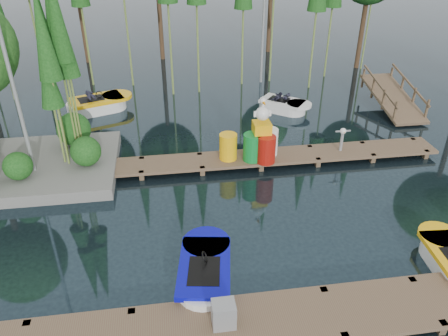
{
  "coord_description": "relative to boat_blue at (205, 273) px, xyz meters",
  "views": [
    {
      "loc": [
        -1.13,
        -10.62,
        7.66
      ],
      "look_at": [
        0.5,
        0.5,
        1.1
      ],
      "focal_mm": 35.0,
      "sensor_mm": 36.0,
      "label": 1
    }
  ],
  "objects": [
    {
      "name": "ground_plane",
      "position": [
        0.46,
        2.91,
        -0.26
      ],
      "size": [
        90.0,
        90.0,
        0.0
      ],
      "primitive_type": "plane",
      "color": "#1C2B34"
    },
    {
      "name": "near_dock",
      "position": [
        0.46,
        -1.59,
        -0.02
      ],
      "size": [
        18.0,
        1.5,
        0.5
      ],
      "color": "brown",
      "rests_on": "ground"
    },
    {
      "name": "far_dock",
      "position": [
        1.46,
        5.41,
        -0.03
      ],
      "size": [
        15.0,
        1.2,
        0.5
      ],
      "color": "brown",
      "rests_on": "ground"
    },
    {
      "name": "lamp_island",
      "position": [
        -5.04,
        5.41,
        4.0
      ],
      "size": [
        0.3,
        0.3,
        7.25
      ],
      "color": "gray",
      "rests_on": "ground"
    },
    {
      "name": "ramp",
      "position": [
        9.46,
        9.42,
        0.33
      ],
      "size": [
        1.5,
        3.94,
        1.49
      ],
      "color": "brown",
      "rests_on": "ground"
    },
    {
      "name": "boat_blue",
      "position": [
        0.0,
        0.0,
        0.0
      ],
      "size": [
        1.59,
        2.8,
        0.89
      ],
      "rotation": [
        0.0,
        0.0,
        -0.16
      ],
      "color": "white",
      "rests_on": "ground"
    },
    {
      "name": "boat_yellow_far",
      "position": [
        -3.59,
        11.15,
        0.05
      ],
      "size": [
        3.19,
        2.25,
        1.46
      ],
      "rotation": [
        0.0,
        0.0,
        0.01
      ],
      "color": "white",
      "rests_on": "ground"
    },
    {
      "name": "boat_white_far",
      "position": [
        4.6,
        9.95,
        -0.0
      ],
      "size": [
        2.56,
        2.34,
        1.14
      ],
      "rotation": [
        0.0,
        0.0,
        0.03
      ],
      "color": "white",
      "rests_on": "ground"
    },
    {
      "name": "utility_cabinet",
      "position": [
        0.22,
        -1.59,
        0.34
      ],
      "size": [
        0.48,
        0.4,
        0.59
      ],
      "primitive_type": "cube",
      "color": "gray",
      "rests_on": "near_dock"
    },
    {
      "name": "yellow_barrel",
      "position": [
        1.4,
        5.41,
        0.5
      ],
      "size": [
        0.61,
        0.61,
        0.92
      ],
      "primitive_type": "cylinder",
      "color": "#FEB60D",
      "rests_on": "far_dock"
    },
    {
      "name": "drum_cluster",
      "position": [
        2.56,
        5.25,
        0.69
      ],
      "size": [
        1.28,
        1.17,
        2.21
      ],
      "color": "#0E7E2C",
      "rests_on": "far_dock"
    },
    {
      "name": "seagull_post",
      "position": [
        5.49,
        5.41,
        0.63
      ],
      "size": [
        0.55,
        0.3,
        0.87
      ],
      "color": "gray",
      "rests_on": "far_dock"
    }
  ]
}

